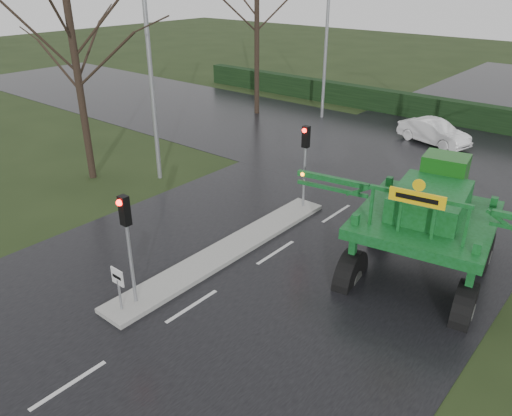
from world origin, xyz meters
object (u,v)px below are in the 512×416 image
Objects in this scene: street_light_left_far at (331,23)px; white_sedan at (432,144)px; traffic_signal_near at (126,228)px; traffic_signal_mid at (305,149)px; street_light_left_near at (153,47)px; keep_left_sign at (118,283)px; crop_sprayer at (359,212)px.

white_sedan is (7.62, -0.78, -5.99)m from street_light_left_far.
traffic_signal_near is 1.00× the size of traffic_signal_mid.
street_light_left_near is at bearing 134.53° from traffic_signal_near.
traffic_signal_near reaches higher than white_sedan.
white_sedan is at bearing 60.06° from street_light_left_near.
traffic_signal_near is 22.37m from street_light_left_far.
white_sedan is (0.72, 20.23, -2.59)m from traffic_signal_near.
street_light_left_far reaches higher than keep_left_sign.
street_light_left_far is at bearing 118.86° from traffic_signal_mid.
traffic_signal_mid is 0.86× the size of white_sedan.
keep_left_sign is at bearing -72.22° from street_light_left_far.
crop_sprayer is at bearing -152.10° from white_sedan.
white_sedan is at bearing 88.01° from keep_left_sign.
street_light_left_near and street_light_left_far have the same top height.
street_light_left_far is at bearing 90.00° from street_light_left_near.
crop_sprayer is (10.96, -1.52, -3.72)m from street_light_left_near.
street_light_left_far is at bearing 107.78° from keep_left_sign.
street_light_left_near is (-6.89, -1.49, 3.40)m from traffic_signal_mid.
traffic_signal_mid is 14.68m from street_light_left_far.
crop_sprayer is (4.07, 5.48, -0.32)m from traffic_signal_near.
traffic_signal_near is 0.35× the size of street_light_left_near.
traffic_signal_near is 6.84m from crop_sprayer.
keep_left_sign is 1.61m from traffic_signal_near.
street_light_left_far is (-6.89, 21.50, 4.93)m from keep_left_sign.
street_light_left_near reaches higher than white_sedan.
white_sedan is at bearing 93.33° from crop_sprayer.
keep_left_sign is 0.14× the size of street_light_left_near.
crop_sprayer reaches higher than traffic_signal_near.
street_light_left_near is 11.67m from crop_sprayer.
keep_left_sign is 20.76m from white_sedan.
white_sedan is at bearing 87.96° from traffic_signal_near.
traffic_signal_near and traffic_signal_mid have the same top height.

